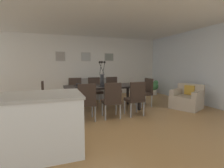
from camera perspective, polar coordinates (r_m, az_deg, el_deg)
name	(u,v)px	position (r m, az deg, el deg)	size (l,w,h in m)	color
ground_plane	(102,116)	(4.51, -3.58, -10.97)	(9.00, 9.00, 0.00)	#A87A47
back_wall_panel	(81,66)	(7.48, -10.46, 5.99)	(9.00, 0.10, 2.60)	white
side_window_wall	(198,67)	(6.62, 27.45, 5.32)	(0.10, 6.30, 2.60)	white
ceiling_panel	(97,17)	(4.86, -5.19, 21.83)	(9.00, 7.20, 0.08)	white
dining_table	(102,88)	(5.00, -3.43, -1.33)	(2.20, 0.95, 0.74)	black
dining_chair_near_left	(86,100)	(4.06, -8.80, -5.55)	(0.45, 0.45, 0.92)	#33261E
dining_chair_near_right	(76,90)	(5.73, -12.37, -2.11)	(0.45, 0.45, 0.92)	#33261E
dining_chair_far_left	(112,99)	(4.21, -0.06, -5.04)	(0.47, 0.47, 0.92)	#33261E
dining_chair_far_right	(95,89)	(5.86, -5.86, -1.79)	(0.46, 0.46, 0.92)	#33261E
dining_chair_mid_left	(136,97)	(4.47, 8.09, -4.41)	(0.45, 0.45, 0.92)	#33261E
dining_chair_mid_right	(113,88)	(6.07, 0.33, -1.47)	(0.47, 0.47, 0.92)	#33261E
dining_chair_head_west	(48,97)	(4.81, -21.23, -4.03)	(0.46, 0.46, 0.92)	#33261E
dining_chair_head_east	(146,91)	(5.61, 11.50, -2.27)	(0.45, 0.45, 0.92)	#33261E
centerpiece_vase	(102,76)	(4.96, -3.45, 2.68)	(0.21, 0.23, 0.73)	#232326
placemat_near_left	(81,87)	(4.64, -10.56, -1.16)	(0.32, 0.32, 0.01)	black
bowl_near_left	(81,86)	(4.64, -10.57, -0.70)	(0.17, 0.17, 0.07)	black
placemat_near_right	(79,86)	(5.06, -11.31, -0.55)	(0.32, 0.32, 0.01)	black
bowl_near_right	(79,84)	(5.06, -11.31, -0.13)	(0.17, 0.17, 0.07)	black
placemat_far_left	(104,86)	(4.79, -2.73, -0.83)	(0.32, 0.32, 0.01)	black
bowl_far_left	(104,85)	(4.78, -2.73, -0.39)	(0.17, 0.17, 0.07)	black
sofa	(93,91)	(6.92, -6.55, -2.47)	(1.91, 0.84, 0.80)	gray
armchair	(187,99)	(5.75, 24.33, -4.78)	(1.07, 1.07, 0.75)	#B7A893
kitchen_island	(34,125)	(2.83, -25.34, -12.50)	(1.43, 0.89, 0.92)	silver
framed_picture_left	(60,56)	(7.34, -17.29, 9.05)	(0.39, 0.03, 0.39)	#B2ADA3
framed_picture_center	(86,57)	(7.46, -8.95, 9.21)	(0.41, 0.03, 0.38)	#B2ADA3
framed_picture_right	(109,57)	(7.72, -1.03, 9.19)	(0.43, 0.03, 0.35)	#B2ADA3
potted_plant	(155,87)	(7.81, 14.41, -0.92)	(0.36, 0.36, 0.67)	silver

